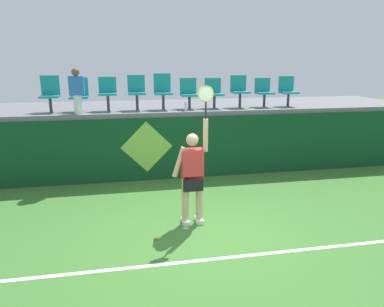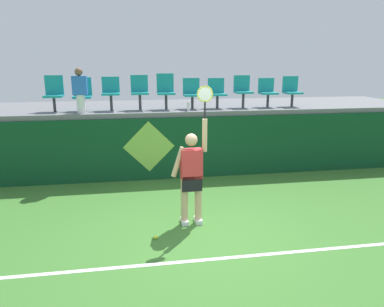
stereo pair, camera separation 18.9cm
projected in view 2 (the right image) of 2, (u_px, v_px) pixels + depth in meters
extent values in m
plane|color=#3D752D|center=(209.00, 235.00, 6.25)|extent=(40.00, 40.00, 0.00)
cube|color=#0F4223|center=(183.00, 147.00, 9.18)|extent=(13.70, 0.20, 1.56)
cube|color=slate|center=(176.00, 107.00, 10.32)|extent=(13.70, 2.94, 0.12)
cube|color=white|center=(220.00, 258.00, 5.52)|extent=(12.33, 0.08, 0.01)
cube|color=white|center=(184.00, 221.00, 6.70)|extent=(0.13, 0.26, 0.08)
cube|color=white|center=(198.00, 220.00, 6.75)|extent=(0.13, 0.26, 0.08)
cylinder|color=#DBAD84|center=(184.00, 201.00, 6.60)|extent=(0.13, 0.13, 0.87)
cylinder|color=#DBAD84|center=(198.00, 200.00, 6.65)|extent=(0.13, 0.13, 0.87)
cube|color=black|center=(191.00, 182.00, 6.54)|extent=(0.37, 0.23, 0.28)
cube|color=red|center=(191.00, 164.00, 6.45)|extent=(0.39, 0.23, 0.53)
sphere|color=#DBAD84|center=(191.00, 140.00, 6.34)|extent=(0.22, 0.22, 0.22)
cylinder|color=#DBAD84|center=(178.00, 162.00, 6.39)|extent=(0.26, 0.10, 0.55)
cylinder|color=#DBAD84|center=(205.00, 135.00, 6.37)|extent=(0.09, 0.09, 0.58)
cylinder|color=black|center=(205.00, 110.00, 6.26)|extent=(0.03, 0.03, 0.30)
torus|color=gold|center=(205.00, 94.00, 6.19)|extent=(0.28, 0.03, 0.28)
ellipsoid|color=silver|center=(205.00, 94.00, 6.19)|extent=(0.24, 0.02, 0.24)
sphere|color=#D1E533|center=(156.00, 237.00, 6.12)|extent=(0.07, 0.07, 0.07)
cylinder|color=white|center=(188.00, 106.00, 9.09)|extent=(0.07, 0.07, 0.23)
cylinder|color=#38383D|center=(54.00, 105.00, 8.93)|extent=(0.07, 0.07, 0.36)
cube|color=teal|center=(54.00, 96.00, 8.88)|extent=(0.44, 0.42, 0.05)
cube|color=teal|center=(54.00, 85.00, 9.00)|extent=(0.44, 0.04, 0.47)
cylinder|color=#38383D|center=(83.00, 105.00, 9.04)|extent=(0.07, 0.07, 0.33)
cube|color=teal|center=(82.00, 97.00, 9.00)|extent=(0.44, 0.42, 0.05)
cube|color=teal|center=(83.00, 86.00, 9.11)|extent=(0.44, 0.04, 0.45)
cylinder|color=#38383D|center=(111.00, 103.00, 9.14)|extent=(0.07, 0.07, 0.39)
cube|color=teal|center=(111.00, 94.00, 9.09)|extent=(0.44, 0.42, 0.05)
cube|color=teal|center=(111.00, 84.00, 9.21)|extent=(0.44, 0.04, 0.39)
cylinder|color=#38383D|center=(140.00, 102.00, 9.26)|extent=(0.07, 0.07, 0.40)
cube|color=teal|center=(140.00, 93.00, 9.20)|extent=(0.44, 0.42, 0.05)
cube|color=teal|center=(139.00, 83.00, 9.32)|extent=(0.44, 0.04, 0.43)
cylinder|color=#38383D|center=(166.00, 102.00, 9.36)|extent=(0.07, 0.07, 0.39)
cube|color=teal|center=(166.00, 93.00, 9.31)|extent=(0.44, 0.42, 0.05)
cube|color=teal|center=(165.00, 83.00, 9.43)|extent=(0.44, 0.04, 0.47)
cylinder|color=#38383D|center=(192.00, 102.00, 9.48)|extent=(0.07, 0.07, 0.33)
cube|color=teal|center=(192.00, 95.00, 9.43)|extent=(0.44, 0.42, 0.05)
cube|color=teal|center=(191.00, 86.00, 9.56)|extent=(0.44, 0.04, 0.41)
cylinder|color=#38383D|center=(217.00, 102.00, 9.58)|extent=(0.07, 0.07, 0.34)
cube|color=teal|center=(217.00, 95.00, 9.54)|extent=(0.44, 0.42, 0.05)
cube|color=teal|center=(216.00, 85.00, 9.66)|extent=(0.44, 0.04, 0.39)
cylinder|color=#38383D|center=(243.00, 101.00, 9.69)|extent=(0.07, 0.07, 0.38)
cube|color=teal|center=(243.00, 92.00, 9.64)|extent=(0.44, 0.42, 0.05)
cube|color=teal|center=(242.00, 83.00, 9.76)|extent=(0.44, 0.04, 0.41)
cylinder|color=#38383D|center=(268.00, 101.00, 9.80)|extent=(0.07, 0.07, 0.35)
cube|color=teal|center=(268.00, 93.00, 9.75)|extent=(0.44, 0.42, 0.05)
cube|color=teal|center=(266.00, 85.00, 9.88)|extent=(0.44, 0.04, 0.37)
cylinder|color=#38383D|center=(292.00, 100.00, 9.91)|extent=(0.07, 0.07, 0.35)
cube|color=teal|center=(293.00, 93.00, 9.86)|extent=(0.44, 0.42, 0.05)
cube|color=teal|center=(290.00, 84.00, 9.99)|extent=(0.44, 0.04, 0.41)
cylinder|color=white|center=(81.00, 104.00, 8.71)|extent=(0.20, 0.20, 0.44)
cube|color=blue|center=(80.00, 85.00, 8.60)|extent=(0.34, 0.20, 0.44)
sphere|color=brown|center=(79.00, 72.00, 8.52)|extent=(0.19, 0.19, 0.19)
cube|color=#0F4223|center=(150.00, 180.00, 9.14)|extent=(0.90, 0.01, 0.00)
plane|color=#8CC64C|center=(149.00, 147.00, 8.92)|extent=(1.27, 0.00, 1.27)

